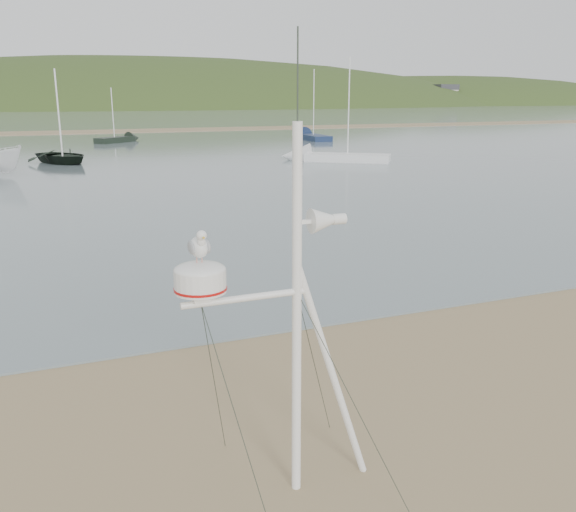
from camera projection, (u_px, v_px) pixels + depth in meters
name	position (u px, v px, depth m)	size (l,w,h in m)	color
ground	(150.00, 504.00, 6.61)	(560.00, 560.00, 0.00)	olive
water	(40.00, 116.00, 124.87)	(560.00, 256.00, 0.04)	slate
sandbar	(45.00, 133.00, 69.31)	(560.00, 7.00, 0.07)	olive
hill_ridge	(96.00, 160.00, 228.93)	(620.00, 180.00, 80.00)	#2A3C18
far_cottages	(47.00, 95.00, 182.27)	(294.40, 6.30, 8.00)	beige
mast_rig	(293.00, 395.00, 6.52)	(2.18, 2.33, 4.93)	white
boat_dark	(60.00, 128.00, 38.27)	(3.15, 0.91, 4.41)	black
sailboat_white_near	(318.00, 157.00, 40.27)	(6.89, 5.65, 7.17)	white
sailboat_dark_mid	(124.00, 139.00, 56.47)	(4.82, 4.26, 5.23)	black
sailboat_blue_far	(306.00, 136.00, 60.51)	(2.18, 7.33, 7.19)	#132243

